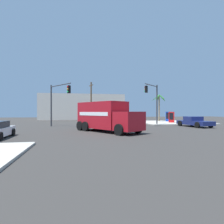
% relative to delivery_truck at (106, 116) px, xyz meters
% --- Properties ---
extents(ground_plane, '(100.00, 100.00, 0.00)m').
position_rel_delivery_truck_xyz_m(ground_plane, '(1.32, 0.35, -1.56)').
color(ground_plane, '#33302D').
extents(sidewalk_corner_far, '(11.34, 11.34, 0.14)m').
position_rel_delivery_truck_xyz_m(sidewalk_corner_far, '(13.82, 12.85, -1.49)').
color(sidewalk_corner_far, '#B2ADA0').
rests_on(sidewalk_corner_far, ground).
extents(delivery_truck, '(6.19, 7.76, 3.03)m').
position_rel_delivery_truck_xyz_m(delivery_truck, '(0.00, 0.00, 0.00)').
color(delivery_truck, '#AD141E').
rests_on(delivery_truck, ground).
extents(traffic_light_primary, '(2.91, 4.21, 5.73)m').
position_rel_delivery_truck_xyz_m(traffic_light_primary, '(-5.51, 7.00, 2.27)').
color(traffic_light_primary, '#38383D').
rests_on(traffic_light_primary, ground).
extents(traffic_light_secondary, '(3.03, 2.83, 5.94)m').
position_rel_delivery_truck_xyz_m(traffic_light_secondary, '(8.15, 7.18, 2.48)').
color(traffic_light_secondary, '#38383D').
rests_on(traffic_light_secondary, sidewalk_corner_far).
extents(pickup_navy, '(2.68, 5.38, 1.38)m').
position_rel_delivery_truck_xyz_m(pickup_navy, '(12.56, 3.87, -0.83)').
color(pickup_navy, navy).
rests_on(pickup_navy, ground).
extents(vending_machine_red, '(1.16, 1.17, 1.85)m').
position_rel_delivery_truck_xyz_m(vending_machine_red, '(14.61, 15.08, -0.49)').
color(vending_machine_red, '#0F38B2').
rests_on(vending_machine_red, sidewalk_corner_far).
extents(vending_machine_blue, '(1.16, 1.12, 1.85)m').
position_rel_delivery_truck_xyz_m(vending_machine_blue, '(13.35, 11.54, -0.49)').
color(vending_machine_blue, red).
rests_on(vending_machine_blue, sidewalk_corner_far).
extents(palm_tree_far, '(2.82, 3.29, 5.27)m').
position_rel_delivery_truck_xyz_m(palm_tree_far, '(12.99, 15.87, 2.08)').
color(palm_tree_far, '#7A6647').
rests_on(palm_tree_far, sidewalk_corner_far).
extents(utility_pole, '(0.73, 2.15, 8.26)m').
position_rel_delivery_truck_xyz_m(utility_pole, '(0.08, 21.19, 2.71)').
color(utility_pole, brown).
rests_on(utility_pole, ground).
extents(building_backdrop, '(21.15, 6.00, 6.40)m').
position_rel_delivery_truck_xyz_m(building_backdrop, '(-1.47, 30.67, 1.64)').
color(building_backdrop, beige).
rests_on(building_backdrop, ground).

